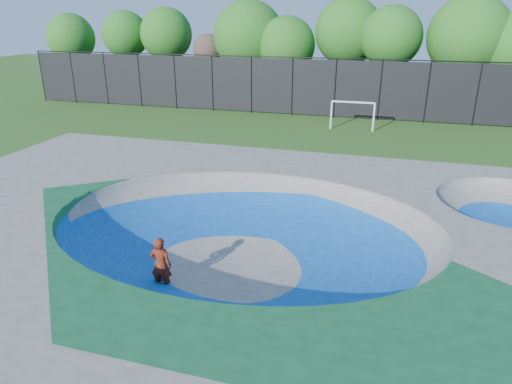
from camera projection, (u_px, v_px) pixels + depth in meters
ground at (244, 265)px, 13.26m from camera, size 120.00×120.00×0.00m
skate_deck at (244, 242)px, 12.98m from camera, size 22.00×14.00×1.50m
skater at (161, 265)px, 11.77m from camera, size 0.60×0.42×1.55m
skateboard at (163, 290)px, 12.04m from camera, size 0.81×0.39×0.05m
soccer_goal at (353, 110)px, 28.16m from camera, size 2.72×0.12×1.79m
fence at (335, 87)px, 31.28m from camera, size 48.09×0.09×4.04m
treeline at (391, 40)px, 33.94m from camera, size 51.70×7.51×8.14m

